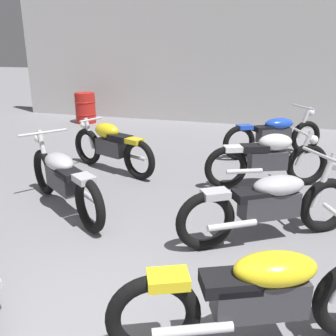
{
  "coord_description": "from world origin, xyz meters",
  "views": [
    {
      "loc": [
        1.33,
        -1.59,
        2.13
      ],
      "look_at": [
        0.0,
        2.93,
        0.55
      ],
      "focal_mm": 39.64,
      "sensor_mm": 36.0,
      "label": 1
    }
  ],
  "objects_px": {
    "motorcycle_left_row_1": "(63,178)",
    "motorcycle_right_row_3": "(274,134)",
    "motorcycle_right_row_1": "(270,203)",
    "motorcycle_right_row_2": "(268,159)",
    "motorcycle_left_row_2": "(111,146)",
    "oil_drum": "(85,108)",
    "motorcycle_right_row_0": "(261,294)"
  },
  "relations": [
    {
      "from": "motorcycle_left_row_1",
      "to": "motorcycle_right_row_3",
      "type": "bearing_deg",
      "value": 52.4
    },
    {
      "from": "motorcycle_right_row_1",
      "to": "motorcycle_right_row_2",
      "type": "bearing_deg",
      "value": 92.79
    },
    {
      "from": "motorcycle_right_row_2",
      "to": "motorcycle_right_row_3",
      "type": "bearing_deg",
      "value": 88.2
    },
    {
      "from": "motorcycle_left_row_2",
      "to": "oil_drum",
      "type": "relative_size",
      "value": 2.19
    },
    {
      "from": "motorcycle_right_row_0",
      "to": "motorcycle_left_row_1",
      "type": "bearing_deg",
      "value": 146.87
    },
    {
      "from": "motorcycle_right_row_3",
      "to": "oil_drum",
      "type": "distance_m",
      "value": 5.54
    },
    {
      "from": "motorcycle_right_row_0",
      "to": "motorcycle_right_row_2",
      "type": "distance_m",
      "value": 3.36
    },
    {
      "from": "motorcycle_right_row_1",
      "to": "motorcycle_right_row_3",
      "type": "distance_m",
      "value": 3.47
    },
    {
      "from": "motorcycle_left_row_2",
      "to": "motorcycle_right_row_0",
      "type": "distance_m",
      "value": 4.33
    },
    {
      "from": "motorcycle_right_row_1",
      "to": "motorcycle_right_row_3",
      "type": "xyz_separation_m",
      "value": [
        -0.03,
        3.47,
        0.0
      ]
    },
    {
      "from": "motorcycle_left_row_2",
      "to": "motorcycle_right_row_1",
      "type": "bearing_deg",
      "value": -32.44
    },
    {
      "from": "motorcycle_left_row_1",
      "to": "motorcycle_right_row_2",
      "type": "height_order",
      "value": "motorcycle_left_row_1"
    },
    {
      "from": "motorcycle_right_row_1",
      "to": "motorcycle_right_row_2",
      "type": "relative_size",
      "value": 1.02
    },
    {
      "from": "motorcycle_left_row_1",
      "to": "motorcycle_right_row_3",
      "type": "height_order",
      "value": "same"
    },
    {
      "from": "motorcycle_left_row_2",
      "to": "motorcycle_right_row_1",
      "type": "height_order",
      "value": "motorcycle_right_row_1"
    },
    {
      "from": "motorcycle_right_row_3",
      "to": "motorcycle_right_row_1",
      "type": "bearing_deg",
      "value": -89.53
    },
    {
      "from": "motorcycle_left_row_1",
      "to": "motorcycle_left_row_2",
      "type": "xyz_separation_m",
      "value": [
        -0.07,
        1.66,
        0.01
      ]
    },
    {
      "from": "motorcycle_left_row_2",
      "to": "motorcycle_right_row_2",
      "type": "distance_m",
      "value": 2.64
    },
    {
      "from": "motorcycle_right_row_2",
      "to": "motorcycle_right_row_3",
      "type": "relative_size",
      "value": 0.99
    },
    {
      "from": "motorcycle_right_row_1",
      "to": "oil_drum",
      "type": "relative_size",
      "value": 2.23
    },
    {
      "from": "motorcycle_right_row_1",
      "to": "oil_drum",
      "type": "xyz_separation_m",
      "value": [
        -5.21,
        5.42,
        -0.03
      ]
    },
    {
      "from": "motorcycle_left_row_1",
      "to": "motorcycle_left_row_2",
      "type": "relative_size",
      "value": 0.98
    },
    {
      "from": "motorcycle_left_row_1",
      "to": "oil_drum",
      "type": "height_order",
      "value": "motorcycle_left_row_1"
    },
    {
      "from": "motorcycle_left_row_1",
      "to": "motorcycle_left_row_2",
      "type": "height_order",
      "value": "motorcycle_left_row_1"
    },
    {
      "from": "motorcycle_right_row_0",
      "to": "motorcycle_right_row_1",
      "type": "relative_size",
      "value": 1.07
    },
    {
      "from": "oil_drum",
      "to": "motorcycle_right_row_0",
      "type": "bearing_deg",
      "value": -53.68
    },
    {
      "from": "motorcycle_left_row_1",
      "to": "motorcycle_right_row_2",
      "type": "xyz_separation_m",
      "value": [
        2.56,
        1.64,
        0.01
      ]
    },
    {
      "from": "motorcycle_right_row_1",
      "to": "motorcycle_right_row_2",
      "type": "height_order",
      "value": "motorcycle_right_row_1"
    },
    {
      "from": "motorcycle_right_row_1",
      "to": "motorcycle_right_row_0",
      "type": "bearing_deg",
      "value": -90.47
    },
    {
      "from": "motorcycle_right_row_2",
      "to": "motorcycle_right_row_3",
      "type": "xyz_separation_m",
      "value": [
        0.06,
        1.76,
        -0.01
      ]
    },
    {
      "from": "motorcycle_right_row_2",
      "to": "motorcycle_left_row_2",
      "type": "bearing_deg",
      "value": 179.66
    },
    {
      "from": "motorcycle_left_row_2",
      "to": "motorcycle_right_row_3",
      "type": "bearing_deg",
      "value": 32.87
    }
  ]
}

